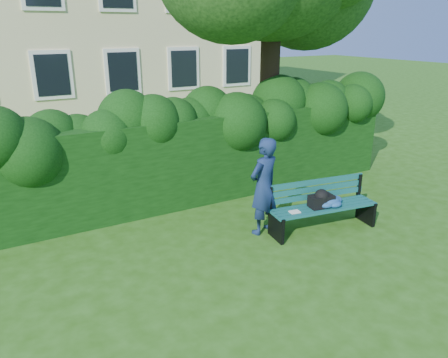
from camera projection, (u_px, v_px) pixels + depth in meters
ground at (241, 241)px, 7.56m from camera, size 80.00×80.00×0.00m
hedge at (186, 159)px, 9.07m from camera, size 10.00×1.00×1.80m
park_bench at (323, 204)px, 7.84m from camera, size 2.06×0.84×0.89m
man_reading at (264, 186)px, 7.61m from camera, size 0.73×0.57×1.74m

